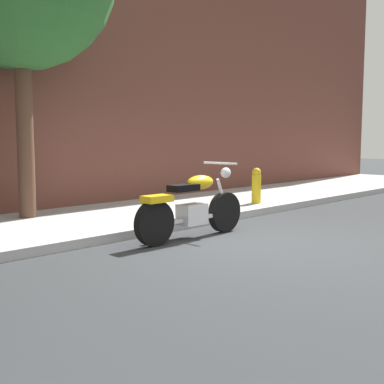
% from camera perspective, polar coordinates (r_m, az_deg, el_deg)
% --- Properties ---
extents(ground_plane, '(60.00, 60.00, 0.00)m').
position_cam_1_polar(ground_plane, '(7.39, 5.70, -5.77)').
color(ground_plane, '#303335').
extents(sidewalk, '(25.16, 2.96, 0.14)m').
position_cam_1_polar(sidewalk, '(9.34, -7.58, -2.82)').
color(sidewalk, '#ACACAC').
rests_on(sidewalk, ground).
extents(building_facade, '(25.16, 0.50, 7.34)m').
position_cam_1_polar(building_facade, '(10.86, -13.72, 17.44)').
color(building_facade, brown).
rests_on(building_facade, ground).
extents(motorcycle, '(2.17, 0.70, 1.16)m').
position_cam_1_polar(motorcycle, '(7.50, -0.03, -1.92)').
color(motorcycle, black).
rests_on(motorcycle, ground).
extents(fire_hydrant, '(0.20, 0.20, 0.91)m').
position_cam_1_polar(fire_hydrant, '(10.66, 7.51, 0.40)').
color(fire_hydrant, gold).
rests_on(fire_hydrant, ground).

